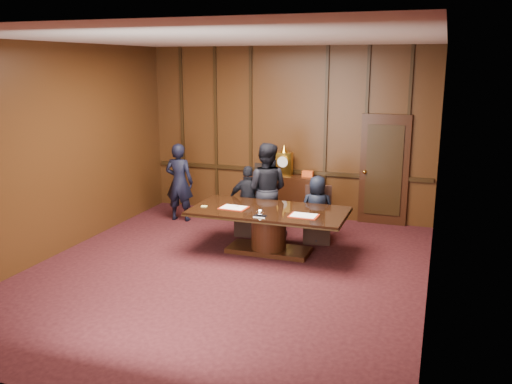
# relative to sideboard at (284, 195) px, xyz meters

# --- Properties ---
(room) EXTENTS (7.00, 7.04, 3.50)m
(room) POSITION_rel_sideboard_xyz_m (0.07, -3.12, 1.24)
(room) COLOR black
(room) RESTS_ON ground
(sideboard) EXTENTS (1.60, 0.45, 1.54)m
(sideboard) POSITION_rel_sideboard_xyz_m (0.00, 0.00, 0.00)
(sideboard) COLOR black
(sideboard) RESTS_ON ground
(conference_table) EXTENTS (2.62, 1.32, 0.76)m
(conference_table) POSITION_rel_sideboard_xyz_m (0.37, -2.16, 0.02)
(conference_table) COLOR black
(conference_table) RESTS_ON ground
(folder_left) EXTENTS (0.48, 0.35, 0.02)m
(folder_left) POSITION_rel_sideboard_xyz_m (-0.23, -2.27, 0.28)
(folder_left) COLOR #9E230E
(folder_left) RESTS_ON conference_table
(folder_right) EXTENTS (0.47, 0.34, 0.02)m
(folder_right) POSITION_rel_sideboard_xyz_m (1.02, -2.36, 0.28)
(folder_right) COLOR #9E230E
(folder_right) RESTS_ON conference_table
(inkstand) EXTENTS (0.20, 0.14, 0.12)m
(inkstand) POSITION_rel_sideboard_xyz_m (0.37, -2.61, 0.33)
(inkstand) COLOR white
(inkstand) RESTS_ON conference_table
(notepad) EXTENTS (0.10, 0.07, 0.01)m
(notepad) POSITION_rel_sideboard_xyz_m (-0.74, -2.35, 0.28)
(notepad) COLOR #D9CE6A
(notepad) RESTS_ON conference_table
(chair_left) EXTENTS (0.52, 0.52, 0.99)m
(chair_left) POSITION_rel_sideboard_xyz_m (-0.29, -1.28, -0.19)
(chair_left) COLOR black
(chair_left) RESTS_ON ground
(chair_right) EXTENTS (0.56, 0.56, 0.99)m
(chair_right) POSITION_rel_sideboard_xyz_m (1.01, -1.28, -0.19)
(chair_right) COLOR black
(chair_right) RESTS_ON ground
(signatory_left) EXTENTS (0.82, 0.45, 1.32)m
(signatory_left) POSITION_rel_sideboard_xyz_m (-0.28, -1.36, 0.17)
(signatory_left) COLOR black
(signatory_left) RESTS_ON ground
(signatory_right) EXTENTS (0.67, 0.51, 1.23)m
(signatory_right) POSITION_rel_sideboard_xyz_m (1.02, -1.36, 0.13)
(signatory_right) COLOR black
(signatory_right) RESTS_ON ground
(witness_left) EXTENTS (0.61, 0.42, 1.60)m
(witness_left) POSITION_rel_sideboard_xyz_m (-1.95, -0.89, 0.31)
(witness_left) COLOR black
(witness_left) RESTS_ON ground
(witness_right) EXTENTS (0.90, 0.73, 1.75)m
(witness_right) POSITION_rel_sideboard_xyz_m (0.01, -1.23, 0.39)
(witness_right) COLOR black
(witness_right) RESTS_ON ground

